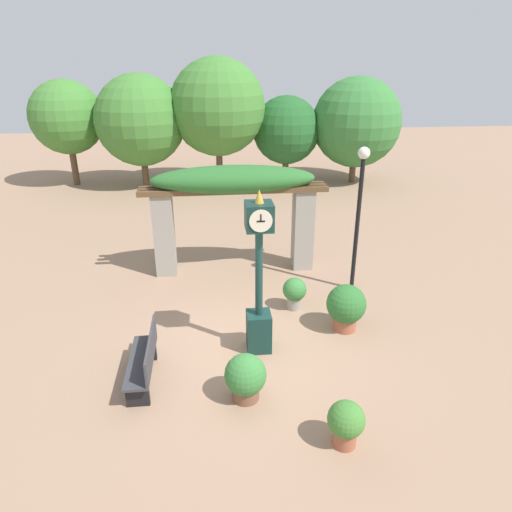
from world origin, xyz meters
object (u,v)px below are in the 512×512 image
object	(u,v)px
potted_plant_near_right	(295,292)
lamp_post	(360,200)
potted_plant_far_left	(245,377)
potted_plant_far_right	(346,422)
potted_plant_near_left	(346,306)
park_bench	(145,360)
pedestal_clock	(259,283)

from	to	relation	value
potted_plant_near_right	lamp_post	xyz separation A→B (m)	(1.60, 0.82, 1.84)
potted_plant_near_right	potted_plant_far_left	size ratio (longest dim) A/B	0.91
potted_plant_far_right	lamp_post	xyz separation A→B (m)	(1.60, 4.83, 1.85)
potted_plant_near_right	potted_plant_far_left	world-z (taller)	potted_plant_far_left
potted_plant_far_left	potted_plant_near_left	bearing A→B (deg)	40.11
park_bench	potted_plant_far_right	bearing A→B (deg)	59.67
park_bench	pedestal_clock	bearing A→B (deg)	110.08
pedestal_clock	potted_plant_near_right	distance (m)	2.03
potted_plant_near_left	lamp_post	distance (m)	2.58
potted_plant_far_right	park_bench	size ratio (longest dim) A/B	0.48
potted_plant_near_right	park_bench	distance (m)	3.78
pedestal_clock	potted_plant_far_left	distance (m)	1.75
potted_plant_near_left	lamp_post	size ratio (longest dim) A/B	0.29
pedestal_clock	potted_plant_near_left	distance (m)	2.12
park_bench	potted_plant_near_left	bearing A→B (deg)	107.73
potted_plant_near_left	potted_plant_far_left	size ratio (longest dim) A/B	1.22
pedestal_clock	potted_plant_far_left	world-z (taller)	pedestal_clock
park_bench	potted_plant_near_right	bearing A→B (deg)	126.13
potted_plant_near_left	lamp_post	world-z (taller)	lamp_post
pedestal_clock	park_bench	bearing A→B (deg)	-159.92
potted_plant_near_left	park_bench	xyz separation A→B (m)	(-3.95, -1.26, -0.11)
pedestal_clock	potted_plant_far_left	size ratio (longest dim) A/B	3.89
potted_plant_near_left	potted_plant_far_right	xyz separation A→B (m)	(-0.89, -3.05, -0.13)
potted_plant_far_left	lamp_post	bearing A→B (deg)	51.23
potted_plant_near_left	potted_plant_far_left	xyz separation A→B (m)	(-2.25, -1.89, -0.12)
potted_plant_near_left	pedestal_clock	bearing A→B (deg)	-164.95
park_bench	lamp_post	xyz separation A→B (m)	(4.65, 3.05, 1.83)
potted_plant_far_left	lamp_post	distance (m)	5.06
pedestal_clock	potted_plant_far_right	xyz separation A→B (m)	(0.97, -2.55, -1.02)
lamp_post	park_bench	bearing A→B (deg)	-146.78
potted_plant_near_left	lamp_post	bearing A→B (deg)	68.38
pedestal_clock	potted_plant_far_right	bearing A→B (deg)	-69.09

